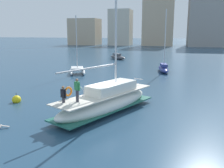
% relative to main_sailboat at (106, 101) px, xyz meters
% --- Properties ---
extents(ground_plane, '(400.00, 400.00, 0.00)m').
position_rel_main_sailboat_xyz_m(ground_plane, '(-0.55, -0.04, -0.92)').
color(ground_plane, navy).
extents(main_sailboat, '(6.34, 9.69, 14.04)m').
position_rel_main_sailboat_xyz_m(main_sailboat, '(0.00, 0.00, 0.00)').
color(main_sailboat, white).
rests_on(main_sailboat, ground).
extents(moored_sloop_near, '(4.76, 4.49, 8.16)m').
position_rel_main_sailboat_xyz_m(moored_sloop_near, '(-6.96, 35.73, -0.34)').
color(moored_sloop_near, '#4C4C51').
rests_on(moored_sloop_near, ground).
extents(moored_sloop_far, '(3.78, 5.04, 8.19)m').
position_rel_main_sailboat_xyz_m(moored_sloop_far, '(-8.55, 15.84, -0.34)').
color(moored_sloop_far, white).
rests_on(moored_sloop_far, ground).
extents(moored_catamaran, '(2.26, 5.58, 9.16)m').
position_rel_main_sailboat_xyz_m(moored_catamaran, '(3.49, 20.50, -0.31)').
color(moored_catamaran, navy).
rests_on(moored_catamaran, ground).
extents(seagull, '(1.07, 0.56, 0.17)m').
position_rel_main_sailboat_xyz_m(seagull, '(-5.75, -4.76, -0.78)').
color(seagull, silver).
rests_on(seagull, ground).
extents(mooring_buoy, '(0.76, 0.76, 0.98)m').
position_rel_main_sailboat_xyz_m(mooring_buoy, '(-8.33, 0.78, -0.69)').
color(mooring_buoy, yellow).
rests_on(mooring_buoy, ground).
extents(waterfront_buildings, '(82.43, 17.76, 23.83)m').
position_rel_main_sailboat_xyz_m(waterfront_buildings, '(7.94, 91.37, 8.38)').
color(waterfront_buildings, '#C6AD8E').
rests_on(waterfront_buildings, ground).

